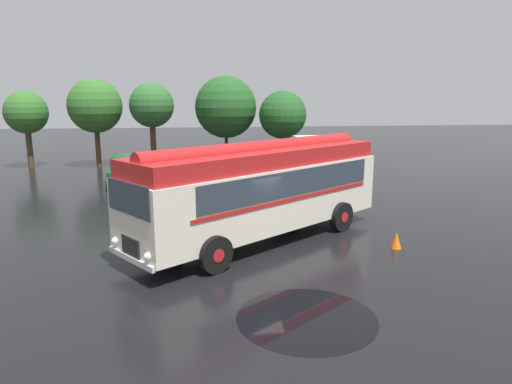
{
  "coord_description": "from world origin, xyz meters",
  "views": [
    {
      "loc": [
        -1.42,
        -14.41,
        4.97
      ],
      "look_at": [
        0.76,
        2.31,
        1.4
      ],
      "focal_mm": 32.0,
      "sensor_mm": 36.0,
      "label": 1
    }
  ],
  "objects": [
    {
      "name": "tree_far_left",
      "position": [
        -13.11,
        19.24,
        3.87
      ],
      "size": [
        2.92,
        2.92,
        5.3
      ],
      "color": "#4C3823",
      "rests_on": "ground"
    },
    {
      "name": "tree_far_right",
      "position": [
        4.69,
        18.11,
        3.64
      ],
      "size": [
        3.41,
        3.41,
        5.33
      ],
      "color": "#4C3823",
      "rests_on": "ground"
    },
    {
      "name": "puddle_patch",
      "position": [
        0.96,
        -5.07,
        0.0
      ],
      "size": [
        3.23,
        3.23,
        0.01
      ],
      "primitive_type": "cylinder",
      "color": "black",
      "rests_on": "ground"
    },
    {
      "name": "box_van",
      "position": [
        5.74,
        11.45,
        1.36
      ],
      "size": [
        2.54,
        5.85,
        2.5
      ],
      "color": "silver",
      "rests_on": "ground"
    },
    {
      "name": "tree_right_of_centre",
      "position": [
        0.89,
        19.55,
        4.21
      ],
      "size": [
        4.51,
        4.51,
        6.4
      ],
      "color": "#4C3823",
      "rests_on": "ground"
    },
    {
      "name": "car_mid_right",
      "position": [
        0.34,
        12.4,
        0.85
      ],
      "size": [
        2.17,
        4.3,
        1.66
      ],
      "color": "maroon",
      "rests_on": "ground"
    },
    {
      "name": "traffic_cone",
      "position": [
        5.06,
        -0.69,
        0.28
      ],
      "size": [
        0.36,
        0.36,
        0.55
      ],
      "primitive_type": "cone",
      "color": "orange",
      "rests_on": "ground"
    },
    {
      "name": "vintage_bus",
      "position": [
        0.75,
        0.8,
        1.89
      ],
      "size": [
        9.58,
        7.93,
        3.49
      ],
      "color": "silver",
      "rests_on": "ground"
    },
    {
      "name": "car_near_left",
      "position": [
        -5.36,
        11.91,
        0.85
      ],
      "size": [
        2.05,
        4.25,
        1.66
      ],
      "color": "#144C28",
      "rests_on": "ground"
    },
    {
      "name": "ground_plane",
      "position": [
        0.0,
        0.0,
        0.0
      ],
      "size": [
        120.0,
        120.0,
        0.0
      ],
      "primitive_type": "plane",
      "color": "black"
    },
    {
      "name": "car_far_right",
      "position": [
        2.91,
        12.27,
        0.85
      ],
      "size": [
        2.15,
        4.29,
        1.66
      ],
      "color": "black",
      "rests_on": "ground"
    },
    {
      "name": "tree_left_of_centre",
      "position": [
        -8.36,
        18.97,
        4.25
      ],
      "size": [
        3.73,
        3.73,
        6.13
      ],
      "color": "#4C3823",
      "rests_on": "ground"
    },
    {
      "name": "tree_centre",
      "position": [
        -4.37,
        18.73,
        4.22
      ],
      "size": [
        3.1,
        3.1,
        5.87
      ],
      "color": "#4C3823",
      "rests_on": "ground"
    },
    {
      "name": "car_mid_left",
      "position": [
        -2.67,
        11.49,
        0.85
      ],
      "size": [
        2.35,
        4.38,
        1.66
      ],
      "color": "maroon",
      "rests_on": "ground"
    }
  ]
}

